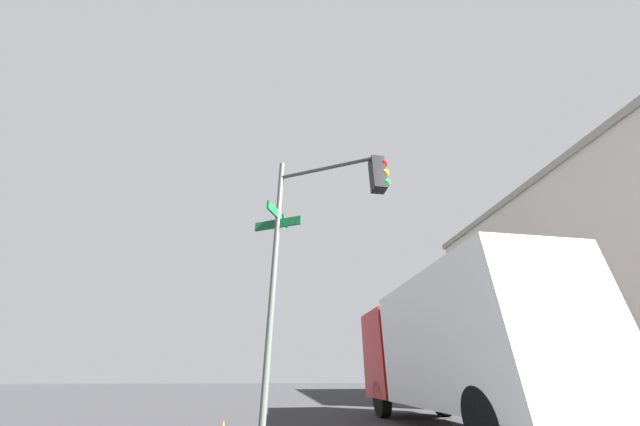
# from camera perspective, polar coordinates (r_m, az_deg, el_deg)

# --- Properties ---
(traffic_signal_near) EXTENTS (1.65, 2.73, 5.71)m
(traffic_signal_near) POSITION_cam_1_polar(r_m,az_deg,el_deg) (6.16, 0.48, -1.17)
(traffic_signal_near) COLOR #474C47
(traffic_signal_near) RESTS_ON ground_plane
(box_truck_second) EXTENTS (7.81, 2.37, 3.36)m
(box_truck_second) POSITION_cam_1_polar(r_m,az_deg,el_deg) (9.32, 23.06, -22.28)
(box_truck_second) COLOR #B21919
(box_truck_second) RESTS_ON ground_plane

